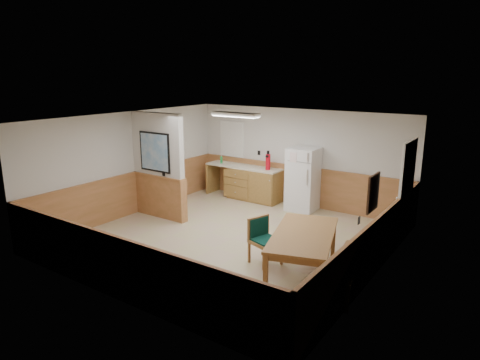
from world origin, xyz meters
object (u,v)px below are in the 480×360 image
Objects in this scene: dining_bench at (348,266)px; soap_bottle at (221,160)px; dining_chair at (262,236)px; dining_table at (304,238)px; fire_extinguisher at (268,161)px; refrigerator at (303,179)px.

soap_bottle is (-4.96, 3.21, 0.65)m from dining_bench.
dining_table is at bearing 17.23° from dining_chair.
dining_chair is at bearing 161.47° from dining_table.
dining_table is 0.85m from dining_chair.
dining_bench is 3.51× the size of fire_extinguisher.
dining_chair is at bearing -78.51° from refrigerator.
refrigerator is at bearing 122.15° from dining_chair.
soap_bottle is at bearing -176.27° from fire_extinguisher.
fire_extinguisher is 2.59× the size of soap_bottle.
dining_chair is at bearing -58.06° from fire_extinguisher.
refrigerator is 1.10m from fire_extinguisher.
fire_extinguisher is at bearing 176.16° from refrigerator.
dining_bench is 4.80m from fire_extinguisher.
dining_bench is 2.09× the size of dining_chair.
dining_bench is at bearing -32.90° from soap_bottle.
dining_chair is 4.36× the size of soap_bottle.
refrigerator is 3.32m from dining_chair.
fire_extinguisher reaches higher than dining_chair.
soap_bottle reaches higher than dining_chair.
dining_table reaches higher than dining_bench.
refrigerator is at bearing 99.29° from dining_table.
fire_extinguisher is 1.51m from soap_bottle.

